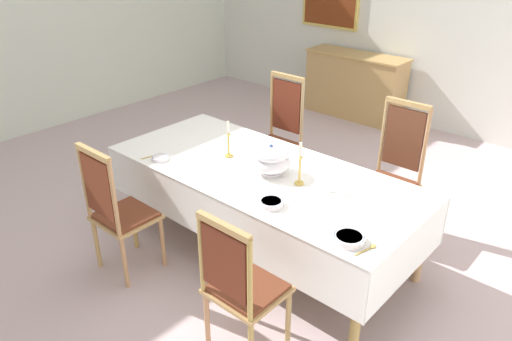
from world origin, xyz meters
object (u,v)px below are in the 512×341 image
at_px(bowl_near_right, 160,158).
at_px(bowl_far_left, 271,203).
at_px(soup_tureen, 271,159).
at_px(spoon_secondary, 156,155).
at_px(bowl_near_left, 349,238).
at_px(dining_table, 262,178).
at_px(chair_north_a, 279,134).
at_px(sideboard, 355,85).
at_px(chair_south_a, 117,210).
at_px(candlestick_east, 300,168).
at_px(spoon_primary, 370,248).
at_px(chair_north_b, 393,171).
at_px(chair_south_b, 240,285).
at_px(candlestick_west, 228,143).

height_order(bowl_near_right, bowl_far_left, bowl_far_left).
height_order(soup_tureen, spoon_secondary, soup_tureen).
bearing_deg(bowl_far_left, bowl_near_left, -1.27).
bearing_deg(dining_table, chair_north_a, 122.35).
height_order(spoon_secondary, sideboard, sideboard).
xyz_separation_m(chair_south_a, sideboard, (-0.54, 4.31, -0.11)).
relative_size(chair_north_a, candlestick_east, 3.46).
xyz_separation_m(soup_tureen, spoon_primary, (1.10, -0.37, -0.11)).
bearing_deg(chair_north_b, dining_table, 55.67).
bearing_deg(chair_south_a, spoon_secondary, 112.10).
distance_m(chair_south_b, candlestick_east, 1.06).
distance_m(dining_table, bowl_far_left, 0.57).
relative_size(chair_north_a, bowl_far_left, 6.81).
bearing_deg(chair_south_b, candlestick_east, 106.90).
bearing_deg(chair_north_a, chair_south_a, 90.00).
distance_m(dining_table, bowl_near_left, 1.13).
relative_size(candlestick_west, candlestick_east, 0.93).
height_order(chair_south_a, bowl_near_right, chair_south_a).
bearing_deg(dining_table, chair_south_b, -55.42).
bearing_deg(bowl_near_left, candlestick_east, 149.82).
distance_m(chair_north_a, spoon_secondary, 1.40).
bearing_deg(sideboard, soup_tureen, 110.41).
distance_m(chair_south_a, bowl_near_left, 1.78).
height_order(chair_north_a, spoon_primary, chair_north_a).
relative_size(dining_table, chair_south_b, 2.48).
bearing_deg(candlestick_east, chair_south_b, -73.10).
bearing_deg(chair_north_b, chair_south_a, 56.58).
height_order(candlestick_west, bowl_near_right, candlestick_west).
height_order(chair_north_a, chair_south_b, chair_north_a).
bearing_deg(candlestick_east, chair_north_a, 135.44).
height_order(chair_north_a, candlestick_west, chair_north_a).
distance_m(candlestick_east, bowl_far_left, 0.40).
bearing_deg(bowl_near_left, chair_north_b, 105.92).
relative_size(candlestick_west, sideboard, 0.22).
distance_m(chair_south_b, spoon_secondary, 1.63).
bearing_deg(chair_south_b, spoon_secondary, 159.50).
distance_m(chair_north_a, chair_north_b, 1.28).
xyz_separation_m(dining_table, spoon_secondary, (-0.85, -0.40, 0.08)).
bearing_deg(chair_north_a, chair_north_b, -179.97).
bearing_deg(bowl_near_left, spoon_secondary, -179.95).
height_order(spoon_primary, spoon_secondary, same).
bearing_deg(candlestick_west, bowl_near_right, -131.90).
distance_m(bowl_near_left, spoon_primary, 0.14).
distance_m(chair_south_a, candlestick_east, 1.42).
relative_size(chair_north_b, candlestick_east, 3.49).
distance_m(bowl_near_left, spoon_secondary, 1.90).
height_order(bowl_far_left, spoon_secondary, bowl_far_left).
height_order(chair_south_a, soup_tureen, chair_south_a).
xyz_separation_m(chair_north_a, chair_south_b, (1.28, -1.94, -0.04)).
distance_m(chair_north_a, spoon_primary, 2.26).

